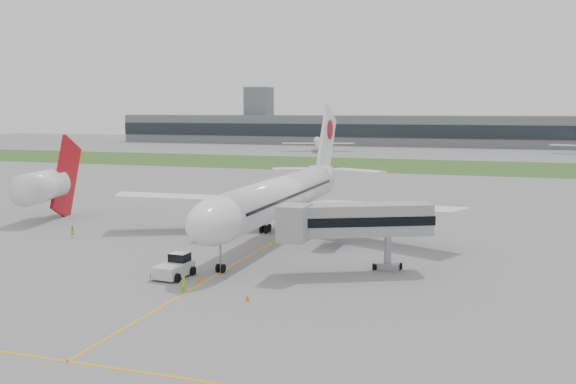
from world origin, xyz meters
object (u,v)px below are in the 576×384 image
(pushback_tug, at_px, (175,266))
(ground_crew_near, at_px, (184,285))
(jet_bridge, at_px, (351,221))
(airliner, at_px, (282,195))
(neighbor_aircraft, at_px, (44,185))

(pushback_tug, bearing_deg, ground_crew_near, -51.38)
(pushback_tug, height_order, jet_bridge, jet_bridge)
(airliner, bearing_deg, neighbor_aircraft, 179.30)
(ground_crew_near, xyz_separation_m, neighbor_aircraft, (-38.16, 28.46, 4.61))
(ground_crew_near, relative_size, neighbor_aircraft, 0.09)
(jet_bridge, relative_size, ground_crew_near, 9.46)
(airliner, xyz_separation_m, jet_bridge, (12.77, -15.72, -0.22))
(airliner, relative_size, ground_crew_near, 33.83)
(airliner, bearing_deg, jet_bridge, -50.90)
(jet_bridge, bearing_deg, neighbor_aircraft, 137.16)
(airliner, relative_size, neighbor_aircraft, 3.19)
(airliner, distance_m, neighbor_aircraft, 38.22)
(pushback_tug, xyz_separation_m, neighbor_aircraft, (-34.54, 23.28, 4.36))
(pushback_tug, bearing_deg, neighbor_aircraft, 149.65)
(airliner, relative_size, pushback_tug, 11.75)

